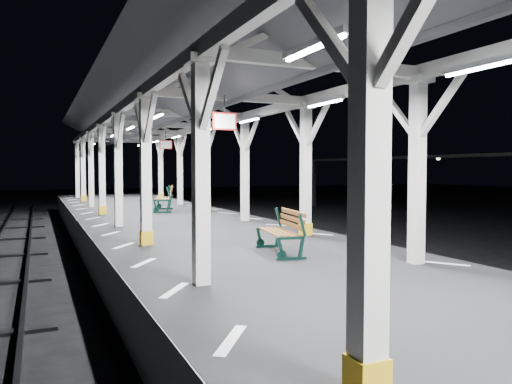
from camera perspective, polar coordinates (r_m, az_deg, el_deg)
ground at (r=10.23m, az=1.28°, el=-12.60°), size 120.00×120.00×0.00m
platform at (r=10.11m, az=1.28°, el=-9.87°), size 6.00×50.00×1.00m
hazard_stripes_left at (r=9.26m, az=-12.72°, el=-7.92°), size 1.00×48.00×0.01m
hazard_stripes_right at (r=11.26m, az=12.72°, el=-6.03°), size 1.00×48.00×0.01m
track_right at (r=13.08m, az=21.82°, el=-9.06°), size 2.20×60.00×0.16m
canopy at (r=10.03m, az=1.36°, el=13.38°), size 5.40×49.00×4.65m
bench_mid at (r=10.02m, az=3.19°, el=-4.41°), size 0.85×1.67×0.86m
bench_far at (r=20.19m, az=-10.24°, el=-0.62°), size 1.19×2.01×1.03m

